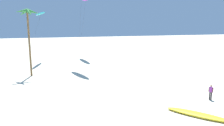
% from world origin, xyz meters
% --- Properties ---
extents(palm_tree_2, '(3.67, 3.60, 10.89)m').
position_xyz_m(palm_tree_2, '(-9.93, 39.83, 9.08)').
color(palm_tree_2, brown).
rests_on(palm_tree_2, ground).
extents(flying_kite_1, '(4.96, 13.73, 11.64)m').
position_xyz_m(flying_kite_1, '(-7.75, 52.96, 10.78)').
color(flying_kite_1, '#19B2B7').
rests_on(flying_kite_1, ground).
extents(grounded_kite_2, '(4.37, 5.30, 0.33)m').
position_xyz_m(grounded_kite_2, '(5.11, 17.91, 0.17)').
color(grounded_kite_2, yellow).
rests_on(grounded_kite_2, ground).
extents(person_near_left, '(0.32, 0.45, 1.73)m').
position_xyz_m(person_near_left, '(9.51, 21.04, 0.95)').
color(person_near_left, black).
rests_on(person_near_left, ground).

